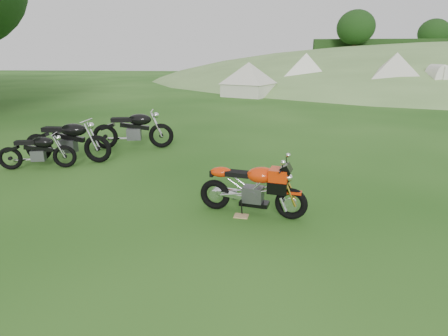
# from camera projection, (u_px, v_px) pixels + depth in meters

# --- Properties ---
(ground) EXTENTS (120.00, 120.00, 0.00)m
(ground) POSITION_uv_depth(u_px,v_px,m) (232.00, 230.00, 5.69)
(ground) COLOR #17430E
(ground) RESTS_ON ground
(sport_motorcycle) EXTENTS (1.79, 0.81, 1.04)m
(sport_motorcycle) POSITION_uv_depth(u_px,v_px,m) (252.00, 184.00, 6.12)
(sport_motorcycle) COLOR red
(sport_motorcycle) RESTS_ON ground
(plywood_board) EXTENTS (0.25, 0.21, 0.02)m
(plywood_board) POSITION_uv_depth(u_px,v_px,m) (241.00, 216.00, 6.15)
(plywood_board) COLOR tan
(plywood_board) RESTS_ON ground
(vintage_moto_a) EXTENTS (1.72, 0.78, 0.88)m
(vintage_moto_a) POSITION_uv_depth(u_px,v_px,m) (37.00, 150.00, 8.63)
(vintage_moto_a) COLOR black
(vintage_moto_a) RESTS_ON ground
(vintage_moto_c) EXTENTS (2.14, 0.50, 1.13)m
(vintage_moto_c) POSITION_uv_depth(u_px,v_px,m) (67.00, 140.00, 9.17)
(vintage_moto_c) COLOR black
(vintage_moto_c) RESTS_ON ground
(vintage_moto_d) EXTENTS (2.23, 0.89, 1.15)m
(vintage_moto_d) POSITION_uv_depth(u_px,v_px,m) (133.00, 128.00, 10.52)
(vintage_moto_d) COLOR black
(vintage_moto_d) RESTS_ON ground
(tent_left) EXTENTS (3.54, 3.54, 2.32)m
(tent_left) POSITION_uv_depth(u_px,v_px,m) (249.00, 78.00, 23.99)
(tent_left) COLOR silver
(tent_left) RESTS_ON ground
(tent_mid) EXTENTS (3.39, 3.39, 2.68)m
(tent_mid) POSITION_uv_depth(u_px,v_px,m) (305.00, 73.00, 26.74)
(tent_mid) COLOR white
(tent_mid) RESTS_ON ground
(tent_right) EXTENTS (3.69, 3.69, 2.69)m
(tent_right) POSITION_uv_depth(u_px,v_px,m) (395.00, 76.00, 23.23)
(tent_right) COLOR silver
(tent_right) RESTS_ON ground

